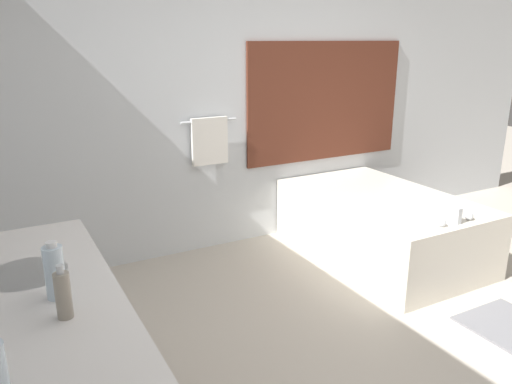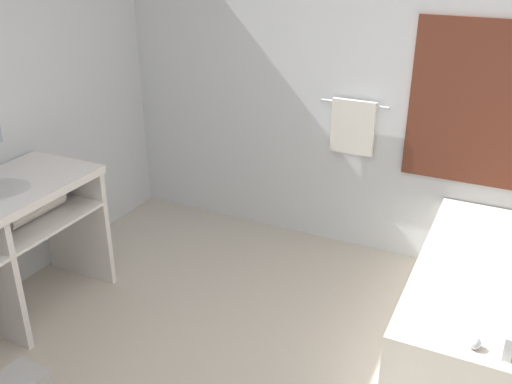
{
  "view_description": "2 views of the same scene",
  "coord_description": "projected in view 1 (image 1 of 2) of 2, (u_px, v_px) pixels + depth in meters",
  "views": [
    {
      "loc": [
        -1.94,
        -1.68,
        1.81
      ],
      "look_at": [
        -0.53,
        0.91,
        0.9
      ],
      "focal_mm": 35.0,
      "sensor_mm": 36.0,
      "label": 1
    },
    {
      "loc": [
        0.8,
        -1.71,
        2.27
      ],
      "look_at": [
        -0.52,
        0.99,
        0.9
      ],
      "focal_mm": 40.0,
      "sensor_mm": 36.0,
      "label": 2
    }
  ],
  "objects": [
    {
      "name": "bathtub",
      "position": [
        381.0,
        222.0,
        4.28
      ],
      "size": [
        1.06,
        1.7,
        0.66
      ],
      "color": "silver",
      "rests_on": "ground_plane"
    },
    {
      "name": "ground_plane",
      "position": [
        415.0,
        372.0,
        2.82
      ],
      "size": [
        16.0,
        16.0,
        0.0
      ],
      "primitive_type": "plane",
      "color": "beige",
      "rests_on": "ground"
    },
    {
      "name": "soap_dispenser",
      "position": [
        63.0,
        295.0,
        1.68
      ],
      "size": [
        0.05,
        0.05,
        0.19
      ],
      "color": "gray",
      "rests_on": "vanity_counter"
    },
    {
      "name": "water_bottle_2",
      "position": [
        55.0,
        272.0,
        1.81
      ],
      "size": [
        0.07,
        0.07,
        0.22
      ],
      "color": "silver",
      "rests_on": "vanity_counter"
    },
    {
      "name": "vanity_counter",
      "position": [
        41.0,
        353.0,
        1.91
      ],
      "size": [
        0.62,
        1.59,
        0.9
      ],
      "color": "white",
      "rests_on": "ground_plane"
    },
    {
      "name": "wall_back_with_blinds",
      "position": [
        240.0,
        95.0,
        4.31
      ],
      "size": [
        7.4,
        0.13,
        2.7
      ],
      "color": "silver",
      "rests_on": "ground_plane"
    }
  ]
}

